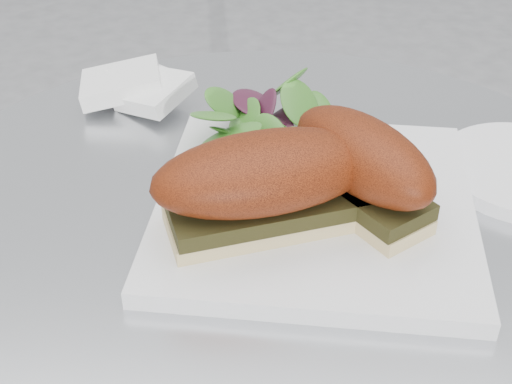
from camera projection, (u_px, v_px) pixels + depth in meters
The scene contains 5 objects.
plate at pixel (315, 206), 0.61m from camera, with size 0.27×0.27×0.02m, color white.
sandwich_left at pixel (265, 182), 0.55m from camera, with size 0.20×0.14×0.08m.
sandwich_right at pixel (362, 164), 0.57m from camera, with size 0.14×0.16×0.08m.
salad at pixel (274, 126), 0.66m from camera, with size 0.12×0.12×0.05m, color #49922F, non-canonical shape.
napkin at pixel (138, 95), 0.78m from camera, with size 0.11×0.11×0.02m, color white, non-canonical shape.
Camera 1 is at (0.02, -0.48, 1.10)m, focal length 50.00 mm.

